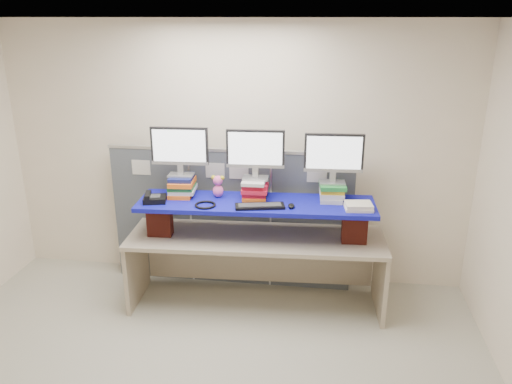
% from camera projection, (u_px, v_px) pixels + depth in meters
% --- Properties ---
extents(room, '(5.00, 4.00, 2.80)m').
position_uv_depth(room, '(181.00, 230.00, 3.48)').
color(room, '#F6E4CB').
rests_on(room, ground).
extents(cubicle_partition, '(2.60, 0.06, 1.53)m').
position_uv_depth(cubicle_partition, '(231.00, 217.00, 5.35)').
color(cubicle_partition, '#464B52').
rests_on(cubicle_partition, ground).
extents(desk, '(2.55, 0.87, 0.77)m').
position_uv_depth(desk, '(256.00, 250.00, 4.96)').
color(desk, tan).
rests_on(desk, ground).
extents(brick_pier_left, '(0.24, 0.14, 0.32)m').
position_uv_depth(brick_pier_left, '(160.00, 220.00, 4.88)').
color(brick_pier_left, maroon).
rests_on(brick_pier_left, desk).
extents(brick_pier_right, '(0.24, 0.14, 0.32)m').
position_uv_depth(brick_pier_right, '(354.00, 227.00, 4.73)').
color(brick_pier_right, maroon).
rests_on(brick_pier_right, desk).
extents(blue_board, '(2.30, 0.69, 0.04)m').
position_uv_depth(blue_board, '(256.00, 204.00, 4.79)').
color(blue_board, '#0C0B91').
rests_on(blue_board, brick_pier_left).
extents(book_stack_left, '(0.28, 0.34, 0.20)m').
position_uv_depth(book_stack_left, '(182.00, 186.00, 4.92)').
color(book_stack_left, orange).
rests_on(book_stack_left, blue_board).
extents(book_stack_center, '(0.27, 0.32, 0.19)m').
position_uv_depth(book_stack_center, '(255.00, 188.00, 4.87)').
color(book_stack_center, orange).
rests_on(book_stack_center, blue_board).
extents(book_stack_right, '(0.27, 0.31, 0.17)m').
position_uv_depth(book_stack_right, '(332.00, 191.00, 4.81)').
color(book_stack_right, beige).
rests_on(book_stack_right, blue_board).
extents(monitor_left, '(0.56, 0.17, 0.48)m').
position_uv_depth(monitor_left, '(180.00, 149.00, 4.80)').
color(monitor_left, '#9E9DA2').
rests_on(monitor_left, book_stack_left).
extents(monitor_center, '(0.56, 0.17, 0.48)m').
position_uv_depth(monitor_center, '(255.00, 151.00, 4.74)').
color(monitor_center, '#9E9DA2').
rests_on(monitor_center, book_stack_center).
extents(monitor_right, '(0.56, 0.17, 0.48)m').
position_uv_depth(monitor_right, '(334.00, 156.00, 4.69)').
color(monitor_right, '#9E9DA2').
rests_on(monitor_right, book_stack_right).
extents(keyboard, '(0.48, 0.25, 0.03)m').
position_uv_depth(keyboard, '(260.00, 206.00, 4.64)').
color(keyboard, black).
rests_on(keyboard, blue_board).
extents(mouse, '(0.09, 0.12, 0.04)m').
position_uv_depth(mouse, '(291.00, 206.00, 4.64)').
color(mouse, black).
rests_on(mouse, blue_board).
extents(desk_phone, '(0.25, 0.23, 0.09)m').
position_uv_depth(desk_phone, '(154.00, 198.00, 4.78)').
color(desk_phone, black).
rests_on(desk_phone, blue_board).
extents(headset, '(0.24, 0.24, 0.02)m').
position_uv_depth(headset, '(205.00, 205.00, 4.68)').
color(headset, black).
rests_on(headset, blue_board).
extents(plush_toy, '(0.13, 0.10, 0.22)m').
position_uv_depth(plush_toy, '(218.00, 186.00, 4.88)').
color(plush_toy, '#EF5BA7').
rests_on(plush_toy, blue_board).
extents(binder_stack, '(0.27, 0.23, 0.06)m').
position_uv_depth(binder_stack, '(359.00, 206.00, 4.59)').
color(binder_stack, silver).
rests_on(binder_stack, blue_board).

